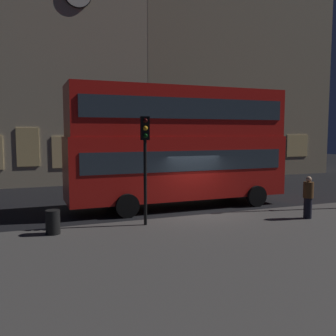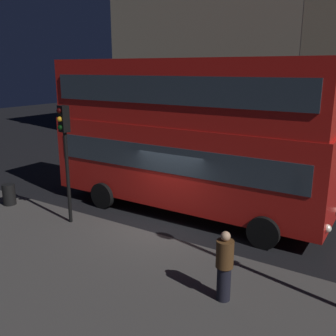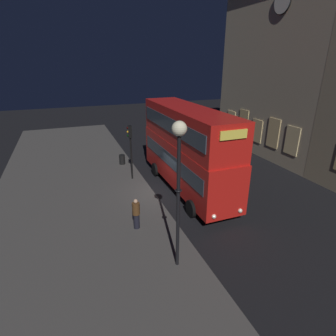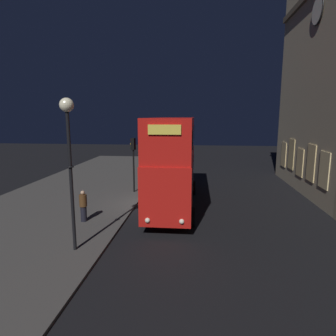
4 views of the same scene
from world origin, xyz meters
name	(u,v)px [view 2 (image 2 of 4)]	position (x,y,z in m)	size (l,w,h in m)	color
ground_plane	(163,228)	(0.00, 0.00, 0.00)	(80.00, 80.00, 0.00)	black
sidewalk_slab	(19,316)	(0.00, -5.69, 0.06)	(44.00, 9.99, 0.12)	#423F3D
building_with_clock	(225,13)	(-4.63, 14.34, 8.73)	(13.34, 7.30, 17.46)	tan
double_decker_bus	(184,131)	(-0.20, 1.66, 3.10)	(10.49, 2.85, 5.56)	red
traffic_light_near_kerb	(65,140)	(-2.85, -1.50, 2.98)	(0.36, 0.39, 3.98)	black
pedestrian	(224,266)	(3.50, -2.82, 0.97)	(0.40, 0.40, 1.68)	black
litter_bin	(9,194)	(-6.12, -1.55, 0.53)	(0.48, 0.48, 0.82)	black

